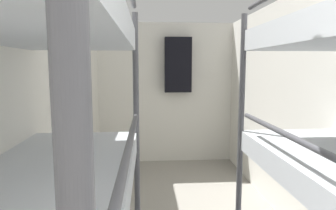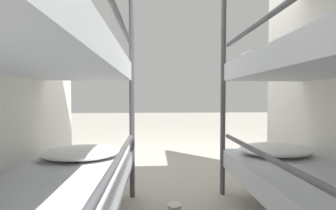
% 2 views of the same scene
% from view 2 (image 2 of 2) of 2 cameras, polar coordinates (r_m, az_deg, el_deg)
% --- Properties ---
extents(ground_plane, '(20.00, 20.00, 0.00)m').
position_cam_2_polar(ground_plane, '(2.66, 1.14, -16.92)').
color(ground_plane, gray).
extents(bunk_stack_right_near, '(0.76, 1.91, 2.05)m').
position_cam_2_polar(bunk_stack_right_near, '(1.22, -31.01, 12.44)').
color(bunk_stack_right_near, '#4C4C51').
rests_on(bunk_stack_right_near, ground_plane).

